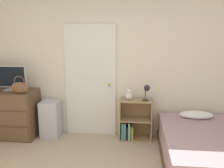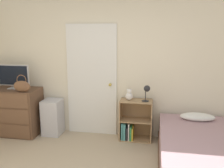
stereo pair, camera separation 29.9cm
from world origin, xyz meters
The scene contains 10 objects.
wall_back centered at (0.00, 2.27, 1.27)m, with size 10.00×0.06×2.55m.
door_closed centered at (-0.34, 2.22, 1.01)m, with size 0.91×0.09×2.01m.
dresser centered at (-1.72, 1.95, 0.43)m, with size 0.84×0.55×0.86m.
tv centered at (-1.75, 1.98, 1.09)m, with size 0.59×0.16×0.44m.
handbag centered at (-1.47, 1.77, 0.96)m, with size 0.31×0.10×0.30m.
storage_bin centered at (-1.06, 2.04, 0.33)m, with size 0.32×0.36×0.65m.
bookshelf centered at (0.43, 2.07, 0.29)m, with size 0.56×0.32×0.72m.
teddy_bear centered at (0.36, 2.06, 0.80)m, with size 0.13×0.13×0.20m.
desk_lamp centered at (0.65, 2.02, 0.92)m, with size 0.14×0.13×0.28m.
bed centered at (1.49, 1.29, 0.24)m, with size 1.23×1.89×0.58m.
Camera 1 is at (0.50, -2.13, 1.88)m, focal length 40.00 mm.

